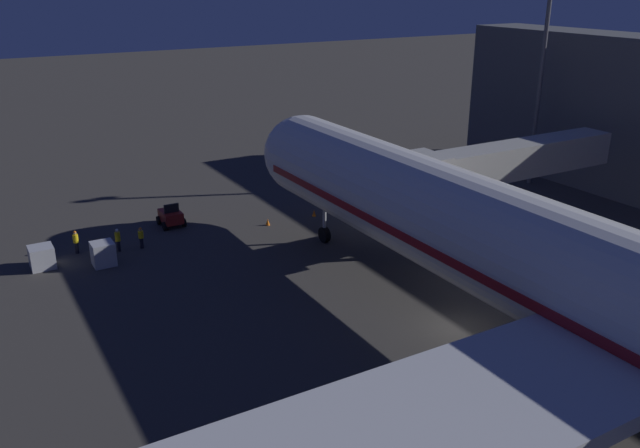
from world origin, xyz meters
The scene contains 11 objects.
ground_plane centered at (0.00, 0.00, 0.00)m, with size 320.00×320.00×0.00m, color #383533.
jet_bridge centered at (-10.87, -9.50, 6.18)m, with size 20.02×3.40×7.73m.
apron_floodlight_mast centered at (-25.50, -18.88, 11.53)m, with size 2.90×0.50×20.12m.
pushback_tug centered at (9.11, -25.03, 0.78)m, with size 1.86×2.30×1.95m.
baggage_container_near_belt centered at (19.63, -21.41, 0.79)m, with size 1.63×1.64×1.58m, color #B7BABF.
baggage_container_mid_row centered at (15.77, -19.74, 0.85)m, with size 1.53×1.51×1.69m, color #B7BABF.
ground_crew_near_nose_gear centered at (14.24, -21.72, 0.98)m, with size 0.40×0.40×1.79m.
ground_crew_by_belt_loader centered at (17.02, -22.87, 0.98)m, with size 0.40×0.40×1.77m.
ground_crew_under_port_wing centered at (12.57, -21.48, 0.90)m, with size 0.40×0.40×1.65m.
traffic_cone_nose_port centered at (-2.20, -21.12, 0.28)m, with size 0.36×0.36×0.55m, color orange.
traffic_cone_nose_starboard centered at (2.20, -21.12, 0.28)m, with size 0.36×0.36×0.55m, color orange.
Camera 1 is at (24.04, 25.25, 19.27)m, focal length 37.13 mm.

